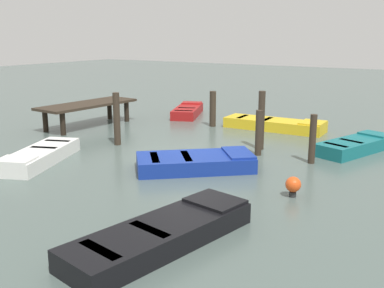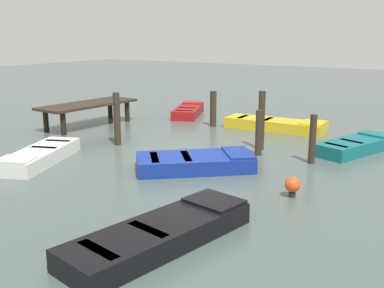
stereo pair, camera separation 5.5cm
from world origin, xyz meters
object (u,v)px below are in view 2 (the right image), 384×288
object	(u,v)px
rowboat_teal	(356,145)
mooring_piling_far_right	(313,139)
rowboat_blue	(196,162)
mooring_piling_mid_right	(259,133)
marker_buoy	(293,185)
mooring_piling_near_right	(261,121)
rowboat_white	(40,155)
mooring_piling_center	(213,109)
dock_segment	(88,106)
rowboat_red	(188,111)
rowboat_black	(162,233)
rowboat_yellow	(275,124)
mooring_piling_far_left	(117,119)

from	to	relation	value
rowboat_teal	mooring_piling_far_right	world-z (taller)	mooring_piling_far_right
rowboat_blue	mooring_piling_mid_right	bearing A→B (deg)	29.64
marker_buoy	mooring_piling_near_right	bearing A→B (deg)	33.48
rowboat_white	mooring_piling_center	size ratio (longest dim) A/B	2.35
dock_segment	rowboat_red	size ratio (longest dim) A/B	1.41
rowboat_blue	mooring_piling_center	world-z (taller)	mooring_piling_center
rowboat_white	rowboat_red	bearing A→B (deg)	162.13
rowboat_red	mooring_piling_center	distance (m)	2.74
rowboat_white	mooring_piling_far_right	xyz separation A→B (m)	(4.19, -6.70, 0.50)
mooring_piling_mid_right	mooring_piling_far_right	xyz separation A→B (m)	(-0.01, -1.69, 0.02)
rowboat_white	mooring_piling_near_right	distance (m)	6.90
mooring_piling_mid_right	marker_buoy	bearing A→B (deg)	-143.49
rowboat_black	mooring_piling_center	bearing A→B (deg)	35.62
rowboat_blue	rowboat_teal	world-z (taller)	same
rowboat_teal	mooring_piling_mid_right	world-z (taller)	mooring_piling_mid_right
rowboat_black	mooring_piling_far_right	xyz separation A→B (m)	(6.56, -0.57, 0.50)
rowboat_yellow	rowboat_teal	bearing A→B (deg)	-30.38
rowboat_white	rowboat_blue	bearing A→B (deg)	92.12
mooring_piling_far_left	marker_buoy	xyz separation A→B (m)	(-1.69, -6.80, -0.60)
rowboat_black	mooring_piling_near_right	size ratio (longest dim) A/B	2.06
rowboat_white	rowboat_teal	distance (m)	9.70
rowboat_white	marker_buoy	bearing A→B (deg)	77.66
rowboat_yellow	mooring_piling_far_left	world-z (taller)	mooring_piling_far_left
rowboat_white	rowboat_blue	xyz separation A→B (m)	(1.86, -4.19, 0.00)
rowboat_yellow	dock_segment	bearing A→B (deg)	-155.00
rowboat_teal	mooring_piling_mid_right	xyz separation A→B (m)	(-1.99, 2.46, 0.49)
dock_segment	mooring_piling_near_right	xyz separation A→B (m)	(0.25, -7.45, 0.13)
rowboat_teal	mooring_piling_far_left	size ratio (longest dim) A/B	1.78
mooring_piling_far_left	mooring_piling_mid_right	size ratio (longest dim) A/B	1.26
rowboat_yellow	rowboat_red	distance (m)	4.69
rowboat_blue	mooring_piling_near_right	xyz separation A→B (m)	(3.07, -0.57, 0.73)
rowboat_teal	mooring_piling_center	distance (m)	6.02
dock_segment	marker_buoy	world-z (taller)	dock_segment
rowboat_white	marker_buoy	xyz separation A→B (m)	(1.21, -7.23, 0.07)
dock_segment	mooring_piling_mid_right	bearing A→B (deg)	-89.59
rowboat_yellow	mooring_piling_far_left	bearing A→B (deg)	-126.55
mooring_piling_center	marker_buoy	world-z (taller)	mooring_piling_center
mooring_piling_near_right	mooring_piling_far_left	bearing A→B (deg)	115.02
dock_segment	mooring_piling_far_left	bearing A→B (deg)	-115.72
mooring_piling_mid_right	mooring_piling_near_right	size ratio (longest dim) A/B	0.74
rowboat_white	rowboat_red	world-z (taller)	same
marker_buoy	mooring_piling_far_left	bearing A→B (deg)	76.02
rowboat_red	mooring_piling_near_right	size ratio (longest dim) A/B	1.60
dock_segment	mooring_piling_far_right	size ratio (longest dim) A/B	2.98
rowboat_white	mooring_piling_far_left	size ratio (longest dim) A/B	1.89
rowboat_black	rowboat_teal	xyz separation A→B (m)	(8.56, -1.34, 0.00)
rowboat_yellow	mooring_piling_mid_right	world-z (taller)	mooring_piling_mid_right
rowboat_teal	mooring_piling_far_right	distance (m)	2.21
dock_segment	mooring_piling_mid_right	world-z (taller)	mooring_piling_mid_right
rowboat_red	mooring_piling_near_right	world-z (taller)	mooring_piling_near_right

